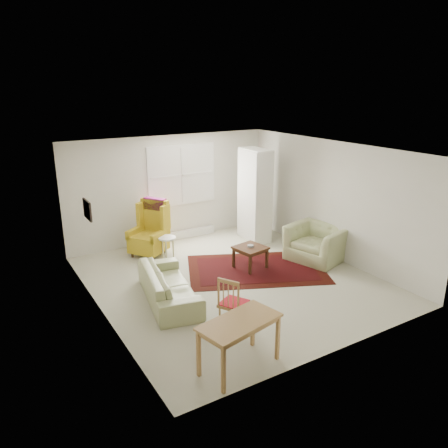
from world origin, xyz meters
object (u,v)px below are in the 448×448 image
desk (239,344)px  desk_chair (234,302)px  armchair (317,240)px  wingback_chair (148,229)px  sofa (169,279)px  stool (167,248)px  cabinet (255,195)px  coffee_table (250,257)px

desk → desk_chair: bearing=61.9°
armchair → desk_chair: (-3.01, -1.44, 0.00)m
armchair → wingback_chair: 3.64m
sofa → desk_chair: 1.45m
stool → cabinet: (2.34, 0.10, 0.84)m
stool → armchair: bearing=-31.3°
coffee_table → cabinet: 1.99m
sofa → armchair: (3.47, 0.06, 0.05)m
desk → desk_chair: (0.46, 0.86, 0.09)m
wingback_chair → desk_chair: wingback_chair is taller
cabinet → desk: bearing=-123.5°
wingback_chair → sofa: bearing=-47.1°
sofa → coffee_table: sofa is taller
sofa → desk_chair: (0.46, -1.38, 0.05)m
wingback_chair → stool: (0.25, -0.43, -0.36)m
stool → sofa: bearing=-113.3°
wingback_chair → desk: bearing=-40.6°
coffee_table → desk: desk is taller
sofa → coffee_table: (1.99, 0.41, -0.15)m
stool → cabinet: cabinet is taller
sofa → desk_chair: bearing=-150.4°
sofa → desk: size_ratio=1.74×
wingback_chair → desk_chair: size_ratio=1.38×
coffee_table → desk: size_ratio=0.52×
wingback_chair → stool: bearing=-4.1°
coffee_table → cabinet: (1.09, 1.42, 0.86)m
wingback_chair → coffee_table: (1.50, -1.74, -0.38)m
armchair → coffee_table: 1.53m
armchair → wingback_chair: wingback_chair is taller
sofa → armchair: size_ratio=1.69×
coffee_table → stool: 1.81m
armchair → coffee_table: armchair is taller
stool → desk: bearing=-100.5°
coffee_table → cabinet: bearing=52.4°
wingback_chair → desk_chair: 3.54m
stool → desk: desk is taller
cabinet → stool: bearing=-173.9°
coffee_table → desk_chair: size_ratio=0.64×
coffee_table → desk_chair: (-1.53, -1.79, 0.21)m
wingback_chair → stool: size_ratio=2.41×
cabinet → sofa: bearing=-145.7°
stool → desk_chair: bearing=-95.1°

